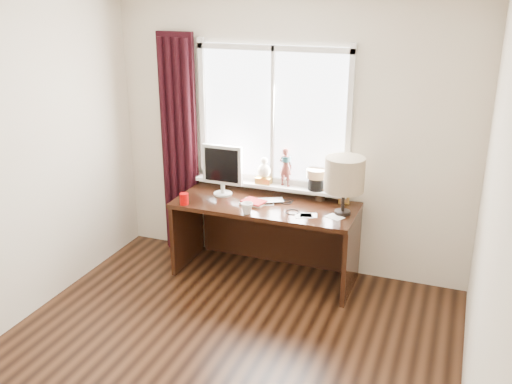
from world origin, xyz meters
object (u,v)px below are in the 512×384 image
at_px(desk, 269,224).
at_px(table_lamp, 344,175).
at_px(laptop, 267,201).
at_px(red_cup, 184,199).
at_px(mug, 247,208).
at_px(monitor, 222,167).

relative_size(desk, table_lamp, 3.27).
distance_m(laptop, table_lamp, 0.80).
bearing_deg(red_cup, desk, 28.62).
height_order(laptop, desk, laptop).
relative_size(mug, monitor, 0.22).
height_order(monitor, table_lamp, table_lamp).
bearing_deg(mug, red_cup, 179.69).
relative_size(red_cup, desk, 0.06).
distance_m(laptop, mug, 0.34).
height_order(laptop, mug, mug).
xyz_separation_m(laptop, desk, (-0.00, 0.06, -0.26)).
xyz_separation_m(red_cup, desk, (0.70, 0.38, -0.30)).
height_order(laptop, table_lamp, table_lamp).
height_order(mug, table_lamp, table_lamp).
distance_m(mug, desk, 0.49).
xyz_separation_m(desk, table_lamp, (0.72, -0.09, 0.61)).
bearing_deg(mug, laptop, 77.26).
relative_size(laptop, mug, 2.90).
relative_size(monitor, table_lamp, 0.94).
relative_size(red_cup, table_lamp, 0.20).
relative_size(laptop, desk, 0.18).
distance_m(mug, monitor, 0.59).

